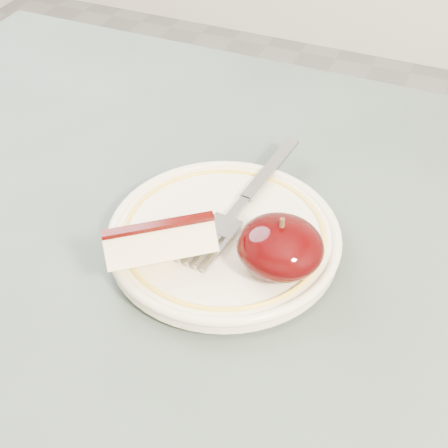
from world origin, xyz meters
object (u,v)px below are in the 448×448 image
at_px(table, 152,394).
at_px(fork, 245,200).
at_px(apple_half, 280,247).
at_px(plate, 224,236).

xyz_separation_m(table, fork, (0.02, 0.15, 0.11)).
bearing_deg(apple_half, plate, 161.20).
xyz_separation_m(apple_half, fork, (-0.05, 0.06, -0.02)).
distance_m(table, fork, 0.19).
height_order(table, fork, fork).
height_order(plate, fork, fork).
bearing_deg(plate, fork, 86.49).
xyz_separation_m(plate, apple_half, (0.06, -0.02, 0.03)).
distance_m(table, plate, 0.15).
bearing_deg(plate, table, -101.22).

